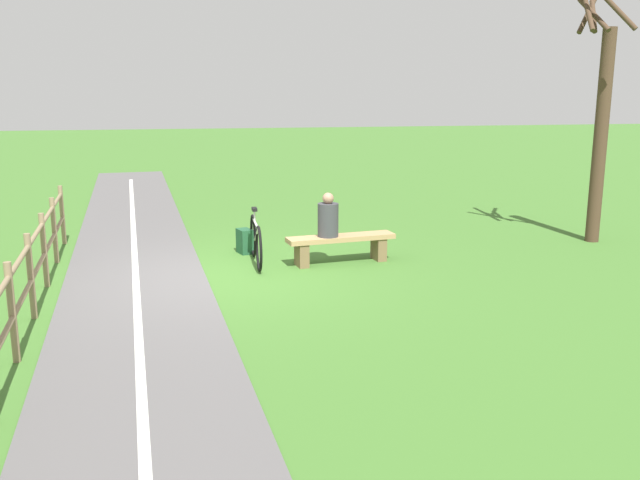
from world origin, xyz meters
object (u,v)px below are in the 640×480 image
object	(u,v)px
bicycle	(256,241)
backpack	(245,241)
tree_far_right	(600,117)
bench	(341,244)
person_seated	(328,218)

from	to	relation	value
bicycle	backpack	xyz separation A→B (m)	(0.11, -0.76, -0.17)
backpack	tree_far_right	size ratio (longest dim) A/B	0.09
bench	backpack	world-z (taller)	bench
bench	bicycle	distance (m)	1.40
bench	person_seated	size ratio (longest dim) A/B	2.56
bicycle	tree_far_right	size ratio (longest dim) A/B	0.35
person_seated	backpack	distance (m)	1.72
backpack	person_seated	bearing A→B (deg)	141.07
bicycle	person_seated	bearing A→B (deg)	77.56
person_seated	bench	bearing A→B (deg)	-180.00
bench	tree_far_right	distance (m)	5.41
bicycle	bench	bearing A→B (deg)	80.83
bench	backpack	bearing A→B (deg)	-41.26
person_seated	tree_far_right	distance (m)	5.47
bench	backpack	distance (m)	1.80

